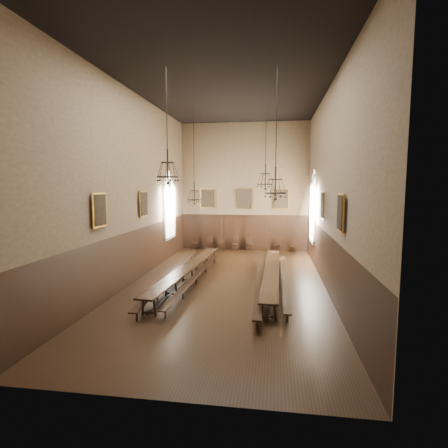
% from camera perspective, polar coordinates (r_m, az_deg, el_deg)
% --- Properties ---
extents(floor, '(9.00, 18.00, 0.02)m').
position_cam_1_polar(floor, '(16.60, 0.50, -9.88)').
color(floor, black).
rests_on(floor, ground).
extents(ceiling, '(9.00, 18.00, 0.02)m').
position_cam_1_polar(ceiling, '(16.53, 0.53, 21.71)').
color(ceiling, black).
rests_on(ceiling, ground).
extents(wall_back, '(9.00, 0.02, 9.00)m').
position_cam_1_polar(wall_back, '(24.90, 3.31, 6.03)').
color(wall_back, '#846A51').
rests_on(wall_back, ground).
extents(wall_front, '(9.00, 0.02, 9.00)m').
position_cam_1_polar(wall_front, '(7.12, -9.29, 5.26)').
color(wall_front, '#846A51').
rests_on(wall_front, ground).
extents(wall_left, '(0.02, 18.00, 9.00)m').
position_cam_1_polar(wall_left, '(17.14, -14.68, 5.71)').
color(wall_left, '#846A51').
rests_on(wall_left, ground).
extents(wall_right, '(0.02, 18.00, 9.00)m').
position_cam_1_polar(wall_right, '(15.98, 16.84, 5.61)').
color(wall_right, '#846A51').
rests_on(wall_right, ground).
extents(wainscot_panelling, '(9.00, 18.00, 2.50)m').
position_cam_1_polar(wainscot_panelling, '(16.29, 0.50, -5.62)').
color(wainscot_panelling, black).
rests_on(wainscot_panelling, floor).
extents(table_left, '(1.37, 9.92, 0.77)m').
position_cam_1_polar(table_left, '(16.97, -5.92, -8.17)').
color(table_left, black).
rests_on(table_left, floor).
extents(table_right, '(0.81, 9.58, 0.75)m').
position_cam_1_polar(table_right, '(16.55, 7.75, -8.61)').
color(table_right, black).
rests_on(table_right, floor).
extents(bench_left_outer, '(0.72, 10.37, 0.47)m').
position_cam_1_polar(bench_left_outer, '(16.97, -8.50, -8.52)').
color(bench_left_outer, black).
rests_on(bench_left_outer, floor).
extents(bench_left_inner, '(0.49, 9.52, 0.43)m').
position_cam_1_polar(bench_left_inner, '(16.64, -4.59, -8.85)').
color(bench_left_inner, black).
rests_on(bench_left_inner, floor).
extents(bench_right_inner, '(0.62, 10.33, 0.46)m').
position_cam_1_polar(bench_right_inner, '(16.20, 5.75, -9.20)').
color(bench_right_inner, black).
rests_on(bench_right_inner, floor).
extents(bench_right_outer, '(0.32, 9.53, 0.43)m').
position_cam_1_polar(bench_right_outer, '(16.56, 9.82, -9.00)').
color(bench_right_outer, black).
rests_on(bench_right_outer, floor).
extents(chair_0, '(0.52, 0.52, 1.01)m').
position_cam_1_polar(chair_0, '(25.29, -4.77, -3.53)').
color(chair_0, black).
rests_on(chair_0, floor).
extents(chair_1, '(0.53, 0.53, 1.04)m').
position_cam_1_polar(chair_1, '(25.08, -2.39, -3.58)').
color(chair_1, black).
rests_on(chair_1, floor).
extents(chair_2, '(0.38, 0.38, 0.86)m').
position_cam_1_polar(chair_2, '(25.01, -0.41, -3.73)').
color(chair_2, black).
rests_on(chair_2, floor).
extents(chair_3, '(0.44, 0.44, 0.94)m').
position_cam_1_polar(chair_3, '(24.94, 1.81, -3.70)').
color(chair_3, black).
rests_on(chair_3, floor).
extents(chair_4, '(0.46, 0.46, 0.95)m').
position_cam_1_polar(chair_4, '(24.81, 4.13, -3.76)').
color(chair_4, black).
rests_on(chair_4, floor).
extents(chair_6, '(0.43, 0.43, 0.92)m').
position_cam_1_polar(chair_6, '(24.77, 8.71, -3.86)').
color(chair_6, black).
rests_on(chair_6, floor).
extents(chair_7, '(0.41, 0.41, 0.91)m').
position_cam_1_polar(chair_7, '(24.71, 11.26, -3.94)').
color(chair_7, black).
rests_on(chair_7, floor).
extents(chandelier_back_left, '(0.78, 0.78, 5.30)m').
position_cam_1_polar(chandelier_back_left, '(19.08, -4.89, 5.15)').
color(chandelier_back_left, black).
rests_on(chandelier_back_left, ceiling).
extents(chandelier_back_right, '(0.85, 0.85, 4.47)m').
position_cam_1_polar(chandelier_back_right, '(18.41, 6.78, 7.37)').
color(chandelier_back_right, black).
rests_on(chandelier_back_right, ceiling).
extents(chandelier_front_left, '(0.85, 0.85, 4.20)m').
position_cam_1_polar(chandelier_front_left, '(13.69, -9.18, 8.76)').
color(chandelier_front_left, black).
rests_on(chandelier_front_left, ceiling).
extents(chandelier_front_right, '(0.83, 0.83, 4.83)m').
position_cam_1_polar(chandelier_front_right, '(13.67, 8.39, 6.35)').
color(chandelier_front_right, black).
rests_on(chandelier_front_right, ceiling).
extents(portrait_back_0, '(1.10, 0.12, 1.40)m').
position_cam_1_polar(portrait_back_0, '(25.15, -2.66, 4.21)').
color(portrait_back_0, '#BB892C').
rests_on(portrait_back_0, wall_back).
extents(portrait_back_1, '(1.10, 0.12, 1.40)m').
position_cam_1_polar(portrait_back_1, '(24.79, 3.27, 4.18)').
color(portrait_back_1, '#BB892C').
rests_on(portrait_back_1, wall_back).
extents(portrait_back_2, '(1.10, 0.12, 1.40)m').
position_cam_1_polar(portrait_back_2, '(24.70, 9.30, 4.10)').
color(portrait_back_2, '#BB892C').
rests_on(portrait_back_2, wall_back).
extents(portrait_left_0, '(0.12, 1.00, 1.30)m').
position_cam_1_polar(portrait_left_0, '(18.04, -12.99, 3.23)').
color(portrait_left_0, '#BB892C').
rests_on(portrait_left_0, wall_left).
extents(portrait_left_1, '(0.12, 1.00, 1.30)m').
position_cam_1_polar(portrait_left_1, '(13.95, -19.68, 2.16)').
color(portrait_left_1, '#BB892C').
rests_on(portrait_left_1, wall_left).
extents(portrait_right_0, '(0.12, 1.00, 1.30)m').
position_cam_1_polar(portrait_right_0, '(16.97, 15.82, 2.97)').
color(portrait_right_0, '#BB892C').
rests_on(portrait_right_0, wall_right).
extents(portrait_right_1, '(0.12, 1.00, 1.30)m').
position_cam_1_polar(portrait_right_1, '(12.54, 18.51, 1.78)').
color(portrait_right_1, '#BB892C').
rests_on(portrait_right_1, wall_right).
extents(window_right, '(0.20, 2.20, 4.60)m').
position_cam_1_polar(window_right, '(21.46, 14.35, 2.86)').
color(window_right, white).
rests_on(window_right, wall_right).
extents(window_left, '(0.20, 2.20, 4.60)m').
position_cam_1_polar(window_left, '(22.32, -8.92, 3.11)').
color(window_left, white).
rests_on(window_left, wall_left).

